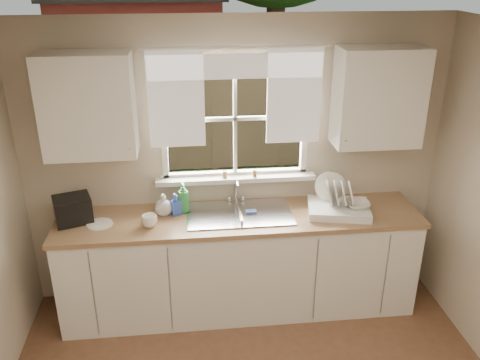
{
  "coord_description": "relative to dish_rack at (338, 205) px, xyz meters",
  "views": [
    {
      "loc": [
        -0.41,
        -2.05,
        2.88
      ],
      "look_at": [
        0.0,
        1.65,
        1.25
      ],
      "focal_mm": 38.0,
      "sensor_mm": 36.0,
      "label": 1
    }
  ],
  "objects": [
    {
      "name": "room_walls",
      "position": [
        -0.83,
        -1.72,
        0.26
      ],
      "size": [
        3.62,
        4.02,
        2.5
      ],
      "color": "beige",
      "rests_on": "ground"
    },
    {
      "name": "ceiling",
      "position": [
        -0.83,
        -1.65,
        1.52
      ],
      "size": [
        3.6,
        4.0,
        0.02
      ],
      "primitive_type": "cube",
      "color": "silver",
      "rests_on": "room_walls"
    },
    {
      "name": "window",
      "position": [
        -0.83,
        0.35,
        0.51
      ],
      "size": [
        1.38,
        0.16,
        1.06
      ],
      "color": "white",
      "rests_on": "room_walls"
    },
    {
      "name": "curtains",
      "position": [
        -0.83,
        0.3,
        0.96
      ],
      "size": [
        1.5,
        0.03,
        0.81
      ],
      "color": "white",
      "rests_on": "room_walls"
    },
    {
      "name": "base_cabinets",
      "position": [
        -0.83,
        0.03,
        -0.54
      ],
      "size": [
        3.0,
        0.62,
        0.87
      ],
      "primitive_type": "cube",
      "color": "white",
      "rests_on": "ground"
    },
    {
      "name": "countertop",
      "position": [
        -0.83,
        0.03,
        -0.09
      ],
      "size": [
        3.04,
        0.65,
        0.04
      ],
      "primitive_type": "cube",
      "color": "#9D764E",
      "rests_on": "base_cabinets"
    },
    {
      "name": "upper_cabinet_left",
      "position": [
        -1.98,
        0.17,
        0.87
      ],
      "size": [
        0.7,
        0.33,
        0.8
      ],
      "primitive_type": "cube",
      "color": "white",
      "rests_on": "room_walls"
    },
    {
      "name": "upper_cabinet_right",
      "position": [
        0.32,
        0.17,
        0.87
      ],
      "size": [
        0.7,
        0.33,
        0.8
      ],
      "primitive_type": "cube",
      "color": "white",
      "rests_on": "room_walls"
    },
    {
      "name": "wall_outlet",
      "position": [
        0.05,
        0.33,
        0.1
      ],
      "size": [
        0.08,
        0.01,
        0.12
      ],
      "primitive_type": "cube",
      "color": "beige",
      "rests_on": "room_walls"
    },
    {
      "name": "sill_jars",
      "position": [
        -0.8,
        0.29,
        0.2
      ],
      "size": [
        0.3,
        0.04,
        0.06
      ],
      "color": "brown",
      "rests_on": "window"
    },
    {
      "name": "sink",
      "position": [
        -0.83,
        0.06,
        -0.14
      ],
      "size": [
        0.88,
        0.52,
        0.4
      ],
      "color": "#B7B7BC",
      "rests_on": "countertop"
    },
    {
      "name": "dish_rack",
      "position": [
        0.0,
        0.0,
        0.0
      ],
      "size": [
        0.57,
        0.48,
        0.32
      ],
      "color": "white",
      "rests_on": "countertop"
    },
    {
      "name": "bowl",
      "position": [
        0.14,
        -0.05,
        0.03
      ],
      "size": [
        0.21,
        0.21,
        0.05
      ],
      "primitive_type": "imported",
      "rotation": [
        0.0,
        0.0,
        -0.02
      ],
      "color": "white",
      "rests_on": "dish_rack"
    },
    {
      "name": "soap_bottle_a",
      "position": [
        -1.29,
        0.15,
        0.07
      ],
      "size": [
        0.11,
        0.12,
        0.27
      ],
      "primitive_type": "imported",
      "rotation": [
        0.0,
        0.0,
        0.12
      ],
      "color": "green",
      "rests_on": "countertop"
    },
    {
      "name": "soap_bottle_b",
      "position": [
        -1.36,
        0.12,
        0.03
      ],
      "size": [
        0.11,
        0.11,
        0.18
      ],
      "primitive_type": "imported",
      "rotation": [
        0.0,
        0.0,
        0.43
      ],
      "color": "blue",
      "rests_on": "countertop"
    },
    {
      "name": "soap_bottle_c",
      "position": [
        -1.46,
        0.12,
        0.03
      ],
      "size": [
        0.15,
        0.15,
        0.19
      ],
      "primitive_type": "imported",
      "rotation": [
        0.0,
        0.0,
        -0.04
      ],
      "color": "beige",
      "rests_on": "countertop"
    },
    {
      "name": "saucer",
      "position": [
        -1.97,
        -0.0,
        -0.06
      ],
      "size": [
        0.21,
        0.21,
        0.01
      ],
      "primitive_type": "cylinder",
      "color": "white",
      "rests_on": "countertop"
    },
    {
      "name": "cup",
      "position": [
        -1.57,
        -0.07,
        -0.02
      ],
      "size": [
        0.15,
        0.15,
        0.1
      ],
      "primitive_type": "imported",
      "rotation": [
        0.0,
        0.0,
        -0.23
      ],
      "color": "white",
      "rests_on": "countertop"
    },
    {
      "name": "black_appliance",
      "position": [
        -2.19,
        0.09,
        0.04
      ],
      "size": [
        0.35,
        0.32,
        0.21
      ],
      "primitive_type": "cube",
      "rotation": [
        0.0,
        0.0,
        0.32
      ],
      "color": "black",
      "rests_on": "countertop"
    }
  ]
}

